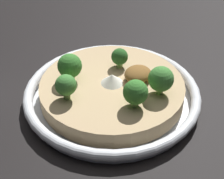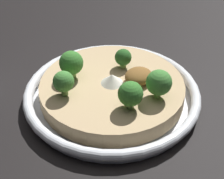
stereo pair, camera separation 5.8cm
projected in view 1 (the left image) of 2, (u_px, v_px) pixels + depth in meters
The scene contains 9 objects.
ground_plane at pixel (112, 100), 0.60m from camera, with size 6.00×6.00×0.00m, color black.
risotto_bowl at pixel (112, 92), 0.59m from camera, with size 0.30×0.30×0.04m.
cheese_sprinkle at pixel (111, 78), 0.57m from camera, with size 0.04×0.04×0.02m.
crispy_onion_garnish at pixel (138, 74), 0.57m from camera, with size 0.05×0.04×0.02m.
broccoli_front at pixel (70, 66), 0.56m from camera, with size 0.04×0.04×0.05m.
broccoli_back at pixel (136, 92), 0.51m from camera, with size 0.04×0.04×0.05m.
broccoli_front_left at pixel (120, 57), 0.60m from camera, with size 0.03×0.03×0.04m.
broccoli_front_right at pixel (66, 86), 0.53m from camera, with size 0.03×0.03×0.04m.
broccoli_back_left at pixel (161, 79), 0.53m from camera, with size 0.04×0.04×0.05m.
Camera 1 is at (0.33, 0.32, 0.38)m, focal length 55.00 mm.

